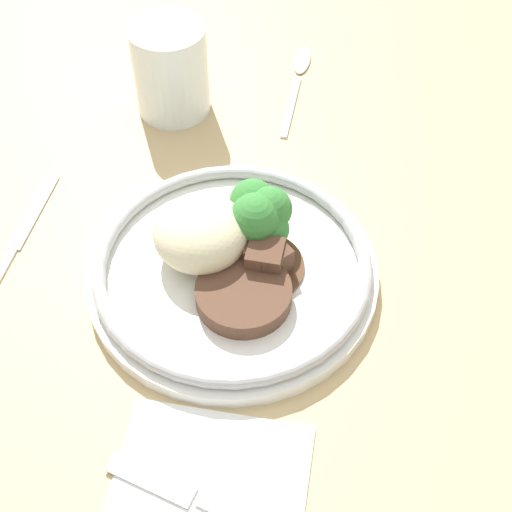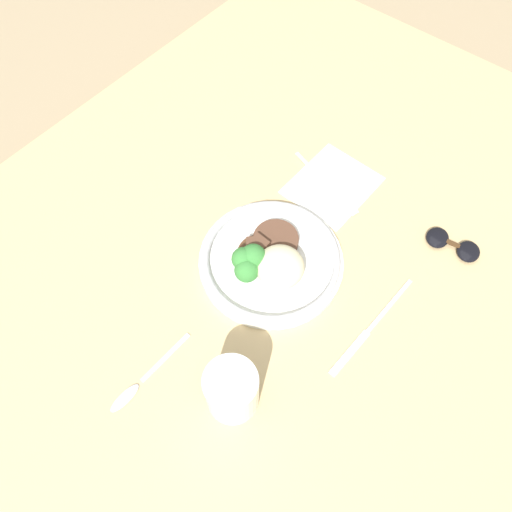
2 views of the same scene
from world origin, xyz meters
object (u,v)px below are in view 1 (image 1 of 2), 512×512
Objects in this scene: knife at (11,255)px; spoon at (300,71)px; plate at (233,259)px; fork at (200,502)px; juice_glass at (171,75)px.

spoon reaches higher than knife.
plate is 0.20m from fork.
knife is 0.38m from spoon.
fork is 1.08× the size of spoon.
plate reaches higher than spoon.
plate is 1.13× the size of knife.
plate is 1.41× the size of fork.
juice_glass is 0.25m from knife.
plate reaches higher than fork.
spoon is (0.30, -0.03, -0.02)m from plate.
fork is at bearing -179.39° from spoon.
spoon is (0.50, -0.01, -0.00)m from fork.
juice_glass is 0.55× the size of fork.
juice_glass is (0.21, 0.10, 0.02)m from plate.
fork is 0.80× the size of knife.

